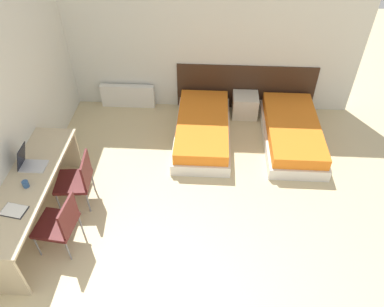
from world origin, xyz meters
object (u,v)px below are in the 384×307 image
(chair_near_laptop, at_px, (77,179))
(bed_near_door, at_px, (292,133))
(bed_near_window, at_px, (203,129))
(laptop, at_px, (29,163))
(nightstand, at_px, (245,105))
(chair_near_notebook, at_px, (60,223))

(chair_near_laptop, bearing_deg, bed_near_door, 20.47)
(bed_near_window, bearing_deg, laptop, -143.53)
(bed_near_door, relative_size, laptop, 5.73)
(nightstand, bearing_deg, chair_near_laptop, -136.90)
(bed_near_window, bearing_deg, chair_near_laptop, -137.55)
(bed_near_window, xyz_separation_m, chair_near_notebook, (-1.72, -2.35, 0.27))
(chair_near_laptop, height_order, chair_near_notebook, same)
(bed_near_door, xyz_separation_m, chair_near_laptop, (-3.28, -1.58, 0.27))
(bed_near_window, distance_m, laptop, 2.89)
(bed_near_window, height_order, chair_near_notebook, chair_near_notebook)
(nightstand, height_order, laptop, laptop)
(chair_near_notebook, bearing_deg, bed_near_window, 59.87)
(bed_near_window, bearing_deg, chair_near_notebook, -126.26)
(bed_near_door, xyz_separation_m, nightstand, (-0.78, 0.76, 0.02))
(chair_near_laptop, xyz_separation_m, chair_near_notebook, (-0.00, -0.77, 0.00))
(bed_near_window, relative_size, chair_near_laptop, 2.31)
(chair_near_laptop, bearing_deg, chair_near_notebook, -95.21)
(chair_near_notebook, distance_m, laptop, 0.94)
(laptop, bearing_deg, bed_near_door, 23.32)
(nightstand, distance_m, chair_near_notebook, 4.00)
(bed_near_door, relative_size, nightstand, 4.18)
(bed_near_window, height_order, nightstand, nightstand)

